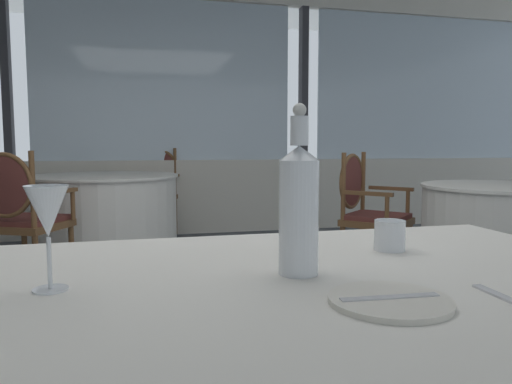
{
  "coord_description": "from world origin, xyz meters",
  "views": [
    {
      "loc": [
        -0.34,
        -2.12,
        1.02
      ],
      "look_at": [
        -0.08,
        -1.1,
        0.92
      ],
      "focal_mm": 34.1,
      "sensor_mm": 36.0,
      "label": 1
    }
  ],
  "objects_px": {
    "dining_chair_0_1": "(19,210)",
    "dining_chair_1_0": "(366,204)",
    "dining_chair_0_0": "(155,185)",
    "water_tumbler": "(390,235)",
    "wine_glass": "(47,214)",
    "water_bottle": "(299,206)",
    "side_plate": "(390,301)"
  },
  "relations": [
    {
      "from": "water_bottle",
      "to": "wine_glass",
      "type": "xyz_separation_m",
      "value": [
        -0.48,
        -0.0,
        0.0
      ]
    },
    {
      "from": "dining_chair_0_0",
      "to": "water_bottle",
      "type": "bearing_deg",
      "value": 28.17
    },
    {
      "from": "dining_chair_0_1",
      "to": "water_bottle",
      "type": "bearing_deg",
      "value": -130.57
    },
    {
      "from": "wine_glass",
      "to": "dining_chair_1_0",
      "type": "relative_size",
      "value": 0.2
    },
    {
      "from": "water_bottle",
      "to": "dining_chair_1_0",
      "type": "height_order",
      "value": "water_bottle"
    },
    {
      "from": "dining_chair_0_1",
      "to": "dining_chair_1_0",
      "type": "relative_size",
      "value": 1.02
    },
    {
      "from": "water_bottle",
      "to": "water_tumbler",
      "type": "relative_size",
      "value": 4.53
    },
    {
      "from": "side_plate",
      "to": "water_bottle",
      "type": "distance_m",
      "value": 0.27
    },
    {
      "from": "dining_chair_0_0",
      "to": "dining_chair_1_0",
      "type": "relative_size",
      "value": 1.02
    },
    {
      "from": "water_tumbler",
      "to": "dining_chair_0_0",
      "type": "height_order",
      "value": "dining_chair_0_0"
    },
    {
      "from": "water_bottle",
      "to": "dining_chair_0_0",
      "type": "xyz_separation_m",
      "value": [
        -0.13,
        4.62,
        -0.32
      ]
    },
    {
      "from": "water_bottle",
      "to": "dining_chair_0_0",
      "type": "height_order",
      "value": "water_bottle"
    },
    {
      "from": "dining_chair_0_0",
      "to": "dining_chair_0_1",
      "type": "height_order",
      "value": "dining_chair_0_0"
    },
    {
      "from": "dining_chair_0_1",
      "to": "side_plate",
      "type": "bearing_deg",
      "value": -130.61
    },
    {
      "from": "dining_chair_1_0",
      "to": "wine_glass",
      "type": "bearing_deg",
      "value": -79.27
    },
    {
      "from": "wine_glass",
      "to": "dining_chair_0_1",
      "type": "distance_m",
      "value": 2.74
    },
    {
      "from": "side_plate",
      "to": "dining_chair_0_0",
      "type": "bearing_deg",
      "value": 92.56
    },
    {
      "from": "water_bottle",
      "to": "dining_chair_1_0",
      "type": "xyz_separation_m",
      "value": [
        1.43,
        2.54,
        -0.34
      ]
    },
    {
      "from": "water_tumbler",
      "to": "dining_chair_0_1",
      "type": "relative_size",
      "value": 0.08
    },
    {
      "from": "wine_glass",
      "to": "dining_chair_0_1",
      "type": "height_order",
      "value": "dining_chair_0_1"
    },
    {
      "from": "water_bottle",
      "to": "dining_chair_0_1",
      "type": "distance_m",
      "value": 2.89
    },
    {
      "from": "water_tumbler",
      "to": "wine_glass",
      "type": "bearing_deg",
      "value": -168.27
    },
    {
      "from": "side_plate",
      "to": "wine_glass",
      "type": "bearing_deg",
      "value": 159.22
    },
    {
      "from": "wine_glass",
      "to": "dining_chair_0_0",
      "type": "xyz_separation_m",
      "value": [
        0.36,
        4.62,
        -0.32
      ]
    },
    {
      "from": "water_tumbler",
      "to": "dining_chair_1_0",
      "type": "distance_m",
      "value": 2.64
    },
    {
      "from": "dining_chair_0_1",
      "to": "dining_chair_1_0",
      "type": "xyz_separation_m",
      "value": [
        2.54,
        -0.11,
        -0.02
      ]
    },
    {
      "from": "side_plate",
      "to": "dining_chair_1_0",
      "type": "relative_size",
      "value": 0.22
    },
    {
      "from": "wine_glass",
      "to": "dining_chair_0_0",
      "type": "height_order",
      "value": "dining_chair_0_0"
    },
    {
      "from": "dining_chair_0_0",
      "to": "dining_chair_1_0",
      "type": "bearing_deg",
      "value": 63.41
    },
    {
      "from": "water_tumbler",
      "to": "side_plate",
      "type": "bearing_deg",
      "value": -119.05
    },
    {
      "from": "water_bottle",
      "to": "wine_glass",
      "type": "distance_m",
      "value": 0.48
    },
    {
      "from": "side_plate",
      "to": "water_bottle",
      "type": "bearing_deg",
      "value": 112.32
    }
  ]
}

